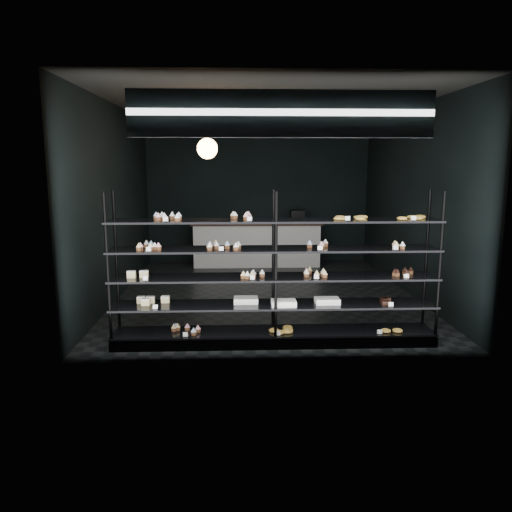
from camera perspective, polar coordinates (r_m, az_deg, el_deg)
name	(u,v)px	position (r m, az deg, el deg)	size (l,w,h in m)	color
room	(266,202)	(8.46, 1.09, 6.23)	(5.01, 6.01, 3.20)	black
display_shelf	(273,295)	(6.20, 1.92, -4.43)	(4.00, 0.50, 1.91)	black
signage	(282,114)	(5.55, 2.99, 15.93)	(3.30, 0.05, 0.50)	#120D44
pendant_lamp	(207,148)	(7.59, -5.59, 12.13)	(0.30, 0.30, 0.88)	black
service_counter	(257,243)	(11.07, 0.13, 1.49)	(2.86, 0.65, 1.23)	beige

